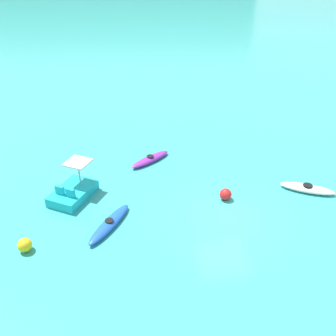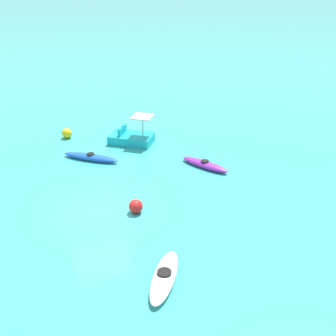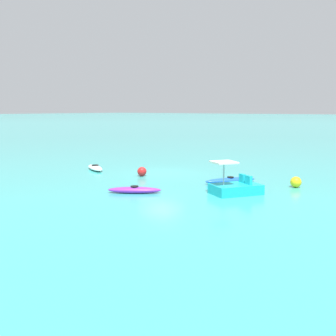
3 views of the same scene
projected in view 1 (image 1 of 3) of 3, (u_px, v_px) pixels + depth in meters
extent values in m
plane|color=#38ADA8|center=(226.00, 219.00, 17.99)|extent=(600.00, 600.00, 0.00)
ellipsoid|color=white|center=(307.00, 188.00, 19.83)|extent=(2.72, 1.90, 0.32)
cylinder|color=black|center=(308.00, 185.00, 19.74)|extent=(0.64, 0.64, 0.05)
ellipsoid|color=purple|center=(150.00, 159.00, 22.39)|extent=(2.55, 2.09, 0.32)
cylinder|color=black|center=(150.00, 156.00, 22.29)|extent=(0.55, 0.55, 0.05)
ellipsoid|color=blue|center=(110.00, 224.00, 17.43)|extent=(2.23, 2.93, 0.32)
cylinder|color=black|center=(109.00, 221.00, 17.33)|extent=(0.53, 0.53, 0.05)
cube|color=#19B7C6|center=(73.00, 193.00, 19.30)|extent=(2.52, 2.83, 0.50)
cube|color=#19B7C6|center=(60.00, 190.00, 18.72)|extent=(0.46, 0.36, 0.44)
cube|color=#19B7C6|center=(70.00, 193.00, 18.52)|extent=(0.46, 0.36, 0.44)
cylinder|color=#B2B2B7|center=(79.00, 173.00, 19.44)|extent=(0.08, 0.08, 1.10)
cube|color=silver|center=(78.00, 162.00, 19.13)|extent=(1.51, 1.51, 0.08)
sphere|color=red|center=(226.00, 194.00, 19.16)|extent=(0.59, 0.59, 0.59)
sphere|color=yellow|center=(25.00, 245.00, 16.05)|extent=(0.59, 0.59, 0.59)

